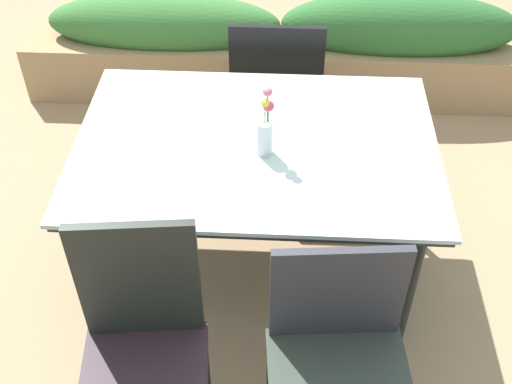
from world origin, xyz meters
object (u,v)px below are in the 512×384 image
at_px(flower_vase, 265,130).
at_px(chair_near_left, 142,342).
at_px(dining_table, 256,151).
at_px(chair_near_right, 339,358).
at_px(chair_far_side, 277,77).
at_px(planter_box, 283,48).

bearing_deg(flower_vase, chair_near_left, -116.50).
distance_m(dining_table, chair_near_right, 0.91).
bearing_deg(dining_table, chair_far_side, 85.47).
relative_size(chair_near_right, flower_vase, 2.91).
relative_size(chair_far_side, flower_vase, 2.99).
relative_size(dining_table, flower_vase, 4.84).
height_order(dining_table, chair_near_left, chair_near_left).
relative_size(chair_near_left, flower_vase, 3.26).
bearing_deg(planter_box, chair_near_left, -100.48).
xyz_separation_m(chair_far_side, chair_near_left, (-0.40, -1.64, 0.01)).
height_order(chair_near_right, chair_near_left, chair_near_left).
height_order(chair_far_side, chair_near_left, chair_near_left).
relative_size(chair_far_side, chair_near_right, 1.03).
relative_size(chair_near_right, chair_near_left, 0.89).
relative_size(chair_far_side, planter_box, 0.29).
xyz_separation_m(chair_near_left, planter_box, (0.43, 2.31, -0.22)).
height_order(chair_near_left, flower_vase, flower_vase).
xyz_separation_m(dining_table, chair_far_side, (0.07, 0.83, -0.17)).
bearing_deg(planter_box, dining_table, -93.44).
distance_m(chair_near_right, chair_near_left, 0.66).
xyz_separation_m(chair_near_right, planter_box, (-0.23, 2.31, -0.18)).
relative_size(dining_table, chair_far_side, 1.62).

